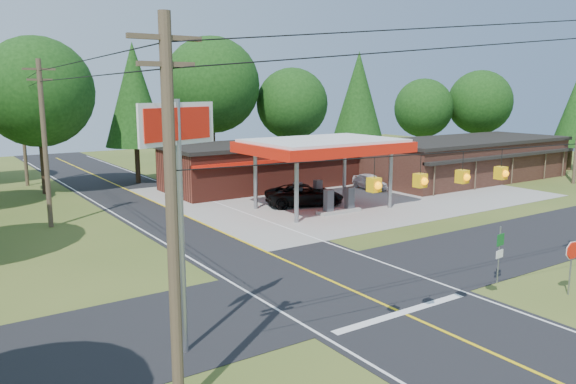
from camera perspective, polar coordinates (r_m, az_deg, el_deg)
ground at (r=24.30m, az=5.40°, el=-9.46°), size 120.00×120.00×0.00m
main_highway at (r=24.30m, az=5.40°, el=-9.44°), size 8.00×120.00×0.02m
cross_road at (r=24.30m, az=5.40°, el=-9.43°), size 70.00×7.00×0.02m
lane_center_yellow at (r=24.30m, az=5.40°, el=-9.41°), size 0.15×110.00×0.00m
gas_canopy at (r=38.85m, az=3.63°, el=4.48°), size 10.60×7.40×4.88m
convenience_store at (r=47.88m, az=-2.76°, el=2.76°), size 16.40×7.55×3.80m
strip_building at (r=54.61m, az=17.66°, el=3.22°), size 20.40×8.75×3.80m
utility_pole_near_left at (r=13.93m, az=-11.71°, el=-2.37°), size 1.80×0.30×10.00m
utility_pole_far_left at (r=36.34m, az=-23.50°, el=4.73°), size 1.80×0.30×10.00m
utility_pole_north at (r=53.35m, az=-25.32°, el=5.63°), size 0.30×0.30×9.50m
overhead_beacons at (r=17.99m, az=15.44°, el=3.58°), size 17.04×2.04×1.03m
treeline_backdrop at (r=44.39m, az=-13.84°, el=9.10°), size 70.27×51.59×13.30m
suv_car at (r=40.25m, az=1.70°, el=-0.31°), size 7.16×7.16×1.56m
sedan_car at (r=47.47m, az=8.29°, el=1.05°), size 4.43×4.43×1.29m
big_stop_sign at (r=17.08m, az=-11.00°, el=2.82°), size 2.79×1.11×7.95m
octagonal_stop_sign at (r=25.37m, az=26.90°, el=-5.73°), size 0.79×0.14×2.27m
route_sign_post at (r=25.68m, az=20.70°, el=-5.47°), size 0.52×0.11×2.52m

